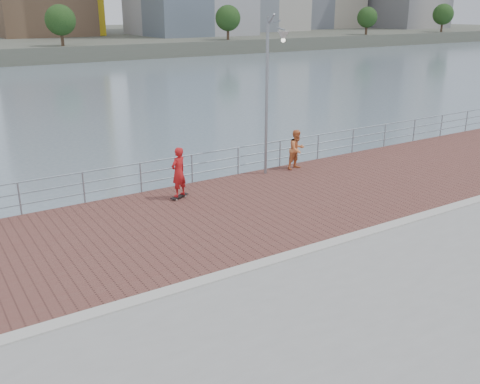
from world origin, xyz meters
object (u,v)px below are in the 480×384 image
street_lamp (274,70)px  bystander (297,149)px  skateboarder (179,172)px  guardrail (167,170)px

street_lamp → bystander: size_ratio=3.58×
street_lamp → skateboarder: size_ratio=3.36×
guardrail → street_lamp: bearing=-12.8°
guardrail → bystander: bearing=-6.8°
street_lamp → bystander: (1.44, 0.27, -3.30)m
skateboarder → bystander: skateboarder is taller
guardrail → street_lamp: street_lamp is taller
bystander → street_lamp: bearing=-178.6°
guardrail → street_lamp: (4.06, -0.93, 3.44)m
guardrail → bystander: bystander is taller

